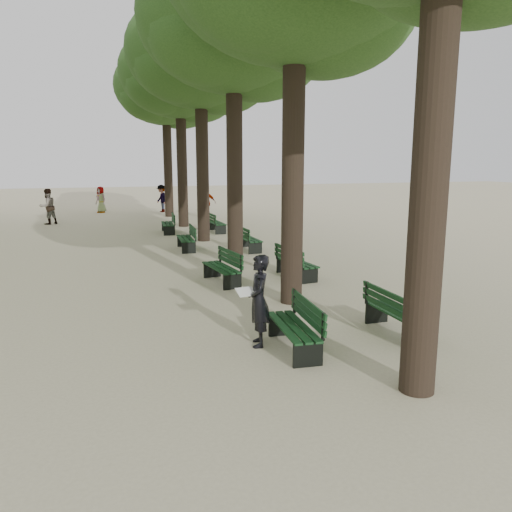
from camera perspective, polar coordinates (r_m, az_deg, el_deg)
name	(u,v)px	position (r m, az deg, el deg)	size (l,w,h in m)	color
ground	(276,354)	(9.07, 2.32, -11.13)	(120.00, 120.00, 0.00)	beige
tree_central_2	(233,20)	(17.03, -2.59, 25.32)	(6.00, 6.00, 9.95)	#33261C
tree_central_3	(200,53)	(21.77, -6.40, 22.07)	(6.00, 6.00, 9.95)	#33261C
tree_central_4	(179,73)	(26.60, -8.74, 19.95)	(6.00, 6.00, 9.95)	#33261C
tree_central_5	(165,87)	(31.49, -10.32, 18.46)	(6.00, 6.00, 9.95)	#33261C
bench_left_0	(293,336)	(9.18, 4.31, -9.06)	(0.71, 1.84, 0.92)	black
bench_left_1	(222,274)	(14.04, -3.95, -2.02)	(0.79, 1.86, 0.92)	black
bench_left_2	(186,243)	(19.39, -7.99, 1.49)	(0.67, 1.83, 0.92)	black
bench_left_3	(168,227)	(24.07, -10.02, 3.24)	(0.71, 1.84, 0.92)	black
bench_right_0	(398,321)	(10.31, 15.89, -7.20)	(0.59, 1.81, 0.92)	black
bench_right_1	(296,268)	(14.73, 4.65, -1.42)	(0.74, 1.85, 0.92)	black
bench_right_2	(249,243)	(19.12, -0.85, 1.46)	(0.61, 1.81, 0.92)	black
bench_right_3	(217,227)	(24.10, -4.53, 3.38)	(0.60, 1.81, 0.92)	black
man_with_map	(259,301)	(9.21, 0.32, -5.13)	(0.68, 0.75, 1.72)	black
pedestrian_d	(101,200)	(34.64, -17.30, 6.17)	(0.84, 0.34, 1.72)	#262628
pedestrian_c	(207,203)	(29.95, -5.67, 6.08)	(1.09, 0.37, 1.86)	#262628
pedestrian_b	(162,198)	(33.99, -10.74, 6.48)	(1.18, 0.36, 1.82)	#262628
pedestrian_a	(48,207)	(29.19, -22.70, 5.23)	(0.93, 0.38, 1.92)	#262628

